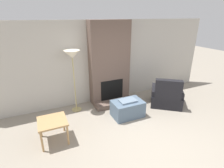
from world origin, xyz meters
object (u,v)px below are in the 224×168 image
(armchair, at_px, (166,97))
(floor_lamp_left, at_px, (72,57))
(side_table, at_px, (52,123))
(ottoman, at_px, (128,108))

(armchair, distance_m, floor_lamp_left, 3.15)
(armchair, distance_m, side_table, 3.53)
(ottoman, relative_size, floor_lamp_left, 0.47)
(floor_lamp_left, bearing_deg, armchair, -18.06)
(ottoman, xyz_separation_m, side_table, (-2.06, -0.24, 0.23))
(armchair, height_order, floor_lamp_left, floor_lamp_left)
(armchair, height_order, side_table, armchair)
(ottoman, height_order, armchair, armchair)
(ottoman, height_order, floor_lamp_left, floor_lamp_left)
(ottoman, bearing_deg, floor_lamp_left, 142.89)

